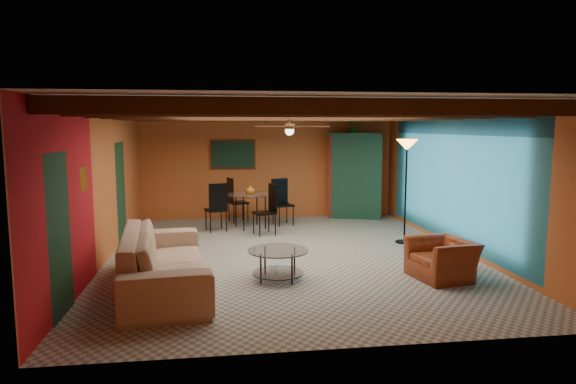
{
  "coord_description": "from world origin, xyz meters",
  "views": [
    {
      "loc": [
        -1.27,
        -9.01,
        2.35
      ],
      "look_at": [
        0.0,
        0.2,
        1.15
      ],
      "focal_mm": 31.53,
      "sensor_mm": 36.0,
      "label": 1
    }
  ],
  "objects": [
    {
      "name": "room",
      "position": [
        0.0,
        0.11,
        2.36
      ],
      "size": [
        6.52,
        8.01,
        2.71
      ],
      "color": "#9B978B",
      "rests_on": "ground"
    },
    {
      "name": "sofa",
      "position": [
        -2.08,
        -1.67,
        0.43
      ],
      "size": [
        1.48,
        3.07,
        0.86
      ],
      "primitive_type": "imported",
      "rotation": [
        0.0,
        0.0,
        1.68
      ],
      "color": "tan",
      "rests_on": "ground"
    },
    {
      "name": "armchair",
      "position": [
        2.16,
        -1.74,
        0.31
      ],
      "size": [
        0.98,
        1.08,
        0.62
      ],
      "primitive_type": "imported",
      "rotation": [
        0.0,
        0.0,
        -1.39
      ],
      "color": "maroon",
      "rests_on": "ground"
    },
    {
      "name": "coffee_table",
      "position": [
        -0.38,
        -1.45,
        0.24
      ],
      "size": [
        1.13,
        1.13,
        0.48
      ],
      "primitive_type": null,
      "rotation": [
        0.0,
        0.0,
        -0.23
      ],
      "color": "silver",
      "rests_on": "ground"
    },
    {
      "name": "dining_table",
      "position": [
        -0.55,
        2.63,
        0.56
      ],
      "size": [
        2.7,
        2.7,
        1.12
      ],
      "primitive_type": null,
      "rotation": [
        0.0,
        0.0,
        0.3
      ],
      "color": "white",
      "rests_on": "ground"
    },
    {
      "name": "armoire",
      "position": [
        2.2,
        3.7,
        1.07
      ],
      "size": [
        1.35,
        0.95,
        2.14
      ],
      "primitive_type": "cube",
      "rotation": [
        0.0,
        0.0,
        -0.32
      ],
      "color": "maroon",
      "rests_on": "ground"
    },
    {
      "name": "floor_lamp",
      "position": [
        2.47,
        0.68,
        1.06
      ],
      "size": [
        0.56,
        0.56,
        2.11
      ],
      "primitive_type": null,
      "rotation": [
        0.0,
        0.0,
        -0.37
      ],
      "color": "black",
      "rests_on": "ground"
    },
    {
      "name": "ceiling_fan",
      "position": [
        0.0,
        0.0,
        2.36
      ],
      "size": [
        1.5,
        1.5,
        0.44
      ],
      "primitive_type": null,
      "color": "#472614",
      "rests_on": "ceiling"
    },
    {
      "name": "painting",
      "position": [
        -0.9,
        3.96,
        1.65
      ],
      "size": [
        1.05,
        0.03,
        0.65
      ],
      "primitive_type": "cube",
      "color": "black",
      "rests_on": "wall_back"
    },
    {
      "name": "potted_plant",
      "position": [
        2.2,
        3.7,
        2.36
      ],
      "size": [
        0.44,
        0.4,
        0.45
      ],
      "primitive_type": "imported",
      "rotation": [
        0.0,
        0.0,
        -0.11
      ],
      "color": "#26661E",
      "rests_on": "armoire"
    },
    {
      "name": "vase",
      "position": [
        -0.55,
        2.63,
        1.22
      ],
      "size": [
        0.25,
        0.25,
        0.2
      ],
      "primitive_type": "imported",
      "rotation": [
        0.0,
        0.0,
        -0.36
      ],
      "color": "orange",
      "rests_on": "dining_table"
    }
  ]
}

